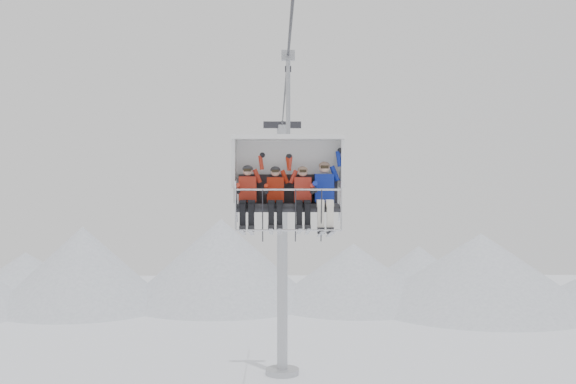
{
  "coord_description": "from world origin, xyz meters",
  "views": [
    {
      "loc": [
        -0.22,
        -16.25,
        10.63
      ],
      "look_at": [
        0.0,
        0.0,
        10.25
      ],
      "focal_mm": 45.0,
      "sensor_mm": 36.0,
      "label": 1
    }
  ],
  "objects_px": {
    "chairlift_carrier": "(288,172)",
    "lift_tower_right": "(282,266)",
    "skier_far_left": "(248,195)",
    "skier_center_left": "(275,196)",
    "skier_center_right": "(303,196)",
    "skier_far_right": "(324,193)"
  },
  "relations": [
    {
      "from": "skier_center_left",
      "to": "skier_center_right",
      "type": "relative_size",
      "value": 1.0
    },
    {
      "from": "lift_tower_right",
      "to": "skier_far_right",
      "type": "relative_size",
      "value": 7.99
    },
    {
      "from": "lift_tower_right",
      "to": "skier_center_left",
      "type": "distance_m",
      "value": 22.75
    },
    {
      "from": "skier_far_right",
      "to": "skier_center_left",
      "type": "bearing_deg",
      "value": -179.3
    },
    {
      "from": "lift_tower_right",
      "to": "chairlift_carrier",
      "type": "bearing_deg",
      "value": -90.0
    },
    {
      "from": "skier_far_right",
      "to": "chairlift_carrier",
      "type": "bearing_deg",
      "value": 159.33
    },
    {
      "from": "skier_far_left",
      "to": "skier_center_left",
      "type": "distance_m",
      "value": 0.62
    },
    {
      "from": "skier_far_left",
      "to": "skier_far_right",
      "type": "relative_size",
      "value": 1.0
    },
    {
      "from": "skier_far_left",
      "to": "skier_center_left",
      "type": "height_order",
      "value": "skier_far_left"
    },
    {
      "from": "chairlift_carrier",
      "to": "lift_tower_right",
      "type": "bearing_deg",
      "value": 90.0
    },
    {
      "from": "skier_center_right",
      "to": "skier_far_right",
      "type": "bearing_deg",
      "value": 1.58
    },
    {
      "from": "chairlift_carrier",
      "to": "skier_far_right",
      "type": "height_order",
      "value": "chairlift_carrier"
    },
    {
      "from": "lift_tower_right",
      "to": "skier_far_left",
      "type": "height_order",
      "value": "lift_tower_right"
    },
    {
      "from": "skier_far_right",
      "to": "skier_far_left",
      "type": "bearing_deg",
      "value": -179.67
    },
    {
      "from": "lift_tower_right",
      "to": "skier_center_right",
      "type": "distance_m",
      "value": 22.75
    },
    {
      "from": "chairlift_carrier",
      "to": "skier_far_left",
      "type": "height_order",
      "value": "chairlift_carrier"
    },
    {
      "from": "chairlift_carrier",
      "to": "skier_center_right",
      "type": "xyz_separation_m",
      "value": [
        0.33,
        -0.32,
        -0.52
      ]
    },
    {
      "from": "skier_far_left",
      "to": "skier_center_right",
      "type": "bearing_deg",
      "value": -0.16
    },
    {
      "from": "chairlift_carrier",
      "to": "skier_far_left",
      "type": "relative_size",
      "value": 2.36
    },
    {
      "from": "skier_center_left",
      "to": "chairlift_carrier",
      "type": "bearing_deg",
      "value": 48.23
    },
    {
      "from": "skier_center_right",
      "to": "lift_tower_right",
      "type": "bearing_deg",
      "value": 90.84
    },
    {
      "from": "chairlift_carrier",
      "to": "skier_far_right",
      "type": "xyz_separation_m",
      "value": [
        0.8,
        -0.3,
        -0.47
      ]
    }
  ]
}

